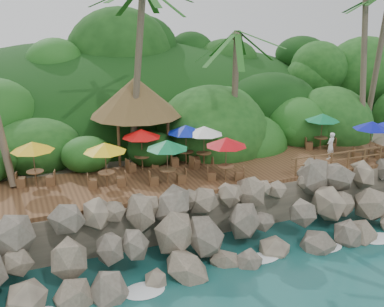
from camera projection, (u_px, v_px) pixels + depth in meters
name	position (u px, v px, depth m)	size (l,w,h in m)	color
ground	(245.00, 270.00, 19.40)	(140.00, 140.00, 0.00)	#19514F
land_base	(140.00, 146.00, 33.24)	(32.00, 25.20, 2.10)	gray
jungle_hill	(117.00, 135.00, 40.19)	(44.80, 28.00, 15.40)	#143811
seawall	(225.00, 226.00, 20.82)	(29.00, 4.00, 2.30)	gray
terrace	(192.00, 175.00, 24.05)	(26.00, 5.00, 0.20)	brown
jungle_foliage	(145.00, 164.00, 32.67)	(44.00, 16.00, 12.00)	#143811
foam_line	(242.00, 266.00, 19.66)	(25.20, 0.80, 0.06)	white
palapa	(136.00, 96.00, 25.90)	(5.23, 5.23, 4.60)	brown
dining_clusters	(202.00, 139.00, 23.57)	(25.65, 5.25, 2.23)	brown
railing	(348.00, 158.00, 24.63)	(7.20, 0.10, 1.00)	brown
waiter	(331.00, 146.00, 26.11)	(0.57, 0.37, 1.56)	white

